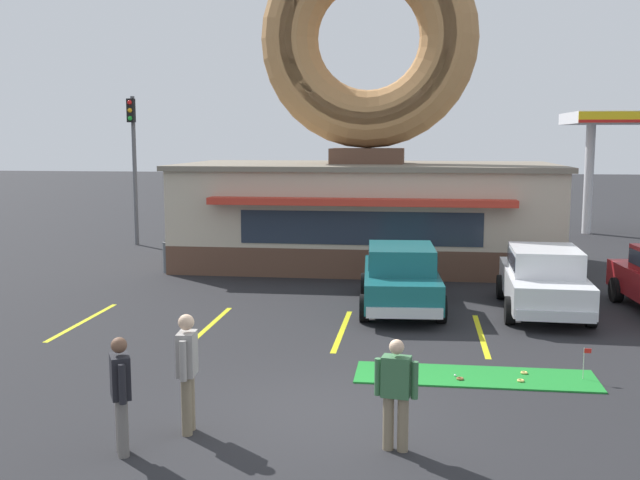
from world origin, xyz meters
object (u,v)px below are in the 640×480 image
at_px(traffic_light_pole, 133,151).
at_px(car_teal, 401,275).
at_px(golf_ball, 455,375).
at_px(pedestrian_hooded_kid, 396,390).
at_px(trash_bin, 172,256).
at_px(car_white, 544,277).
at_px(pedestrian_leather_jacket_man, 187,367).
at_px(putting_flag_pin, 586,356).
at_px(pedestrian_blue_sweater_man, 121,390).

bearing_deg(traffic_light_pole, car_teal, -42.92).
height_order(golf_ball, traffic_light_pole, traffic_light_pole).
distance_m(golf_ball, pedestrian_hooded_kid, 3.44).
xyz_separation_m(car_teal, pedestrian_hooded_kid, (0.15, -8.46, -0.03)).
height_order(golf_ball, car_teal, car_teal).
bearing_deg(traffic_light_pole, trash_bin, -59.17).
bearing_deg(trash_bin, car_white, -21.17).
bearing_deg(car_white, pedestrian_hooded_kid, -110.92).
relative_size(car_white, pedestrian_leather_jacket_man, 2.65).
xyz_separation_m(golf_ball, car_white, (2.33, 5.37, 0.82)).
bearing_deg(pedestrian_leather_jacket_man, pedestrian_hooded_kid, -4.39).
xyz_separation_m(golf_ball, traffic_light_pole, (-11.73, 15.14, 3.66)).
bearing_deg(putting_flag_pin, traffic_light_pole, 133.06).
xyz_separation_m(putting_flag_pin, trash_bin, (-10.62, 9.33, 0.06)).
relative_size(pedestrian_hooded_kid, trash_bin, 1.58).
xyz_separation_m(car_teal, trash_bin, (-7.28, 4.27, -0.37)).
distance_m(pedestrian_blue_sweater_man, traffic_light_pole, 20.46).
xyz_separation_m(car_teal, traffic_light_pole, (-10.64, 9.89, 2.84)).
height_order(car_white, pedestrian_blue_sweater_man, pedestrian_blue_sweater_man).
distance_m(golf_ball, pedestrian_blue_sweater_man, 6.01).
distance_m(putting_flag_pin, car_white, 5.20).
relative_size(pedestrian_blue_sweater_man, trash_bin, 1.65).
relative_size(golf_ball, car_white, 0.01).
relative_size(golf_ball, pedestrian_leather_jacket_man, 0.02).
xyz_separation_m(car_white, pedestrian_blue_sweater_man, (-6.90, -9.18, 0.01)).
bearing_deg(pedestrian_blue_sweater_man, pedestrian_leather_jacket_man, 51.76).
distance_m(car_teal, traffic_light_pole, 14.80).
bearing_deg(car_teal, putting_flag_pin, -56.59).
xyz_separation_m(golf_ball, pedestrian_leather_jacket_man, (-3.91, -2.99, 0.92)).
bearing_deg(golf_ball, pedestrian_blue_sweater_man, -140.11).
relative_size(pedestrian_blue_sweater_man, pedestrian_leather_jacket_man, 0.92).
bearing_deg(pedestrian_leather_jacket_man, car_teal, 71.12).
bearing_deg(golf_ball, pedestrian_leather_jacket_man, -142.63).
bearing_deg(golf_ball, putting_flag_pin, 4.65).
bearing_deg(car_teal, pedestrian_leather_jacket_man, -108.88).
height_order(car_white, traffic_light_pole, traffic_light_pole).
relative_size(pedestrian_leather_jacket_man, trash_bin, 1.78).
relative_size(car_white, trash_bin, 4.73).
bearing_deg(pedestrian_leather_jacket_man, traffic_light_pole, 113.34).
bearing_deg(pedestrian_hooded_kid, golf_ball, 73.59).
distance_m(putting_flag_pin, pedestrian_leather_jacket_man, 6.95).
relative_size(car_white, pedestrian_hooded_kid, 2.99).
bearing_deg(car_teal, trash_bin, 149.63).
distance_m(car_white, traffic_light_pole, 17.36).
xyz_separation_m(putting_flag_pin, car_white, (0.09, 5.19, 0.43)).
xyz_separation_m(trash_bin, traffic_light_pole, (-3.36, 5.63, 3.21)).
relative_size(trash_bin, traffic_light_pole, 0.17).
height_order(car_teal, pedestrian_leather_jacket_man, pedestrian_leather_jacket_man).
xyz_separation_m(pedestrian_leather_jacket_man, traffic_light_pole, (-7.82, 18.13, 2.74)).
height_order(putting_flag_pin, trash_bin, trash_bin).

